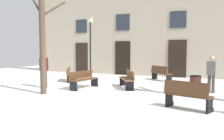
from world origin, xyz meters
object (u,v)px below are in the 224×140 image
at_px(bench_back_to_back_left, 187,95).
at_px(bench_facing_shops, 84,79).
at_px(bench_by_litter_bin, 161,73).
at_px(litter_bin, 195,86).
at_px(bench_near_lamp, 71,74).
at_px(person_strolling, 44,68).
at_px(person_by_shop_door, 212,72).
at_px(streetlamp, 90,40).
at_px(tree_near_facade, 43,29).
at_px(bench_back_to_back_right, 127,79).

relative_size(bench_back_to_back_left, bench_facing_shops, 0.85).
distance_m(bench_back_to_back_left, bench_by_litter_bin, 7.60).
height_order(litter_bin, bench_near_lamp, litter_bin).
relative_size(person_strolling, person_by_shop_door, 1.07).
xyz_separation_m(litter_bin, bench_by_litter_bin, (-2.63, 4.78, 0.01)).
bearing_deg(litter_bin, bench_near_lamp, 164.15).
distance_m(bench_facing_shops, person_by_shop_door, 5.93).
relative_size(streetlamp, bench_back_to_back_left, 2.64).
distance_m(bench_by_litter_bin, bench_near_lamp, 5.47).
xyz_separation_m(litter_bin, person_strolling, (-7.14, -0.63, 0.55)).
bearing_deg(tree_near_facade, streetlamp, 103.36).
xyz_separation_m(tree_near_facade, bench_facing_shops, (0.77, 2.01, -2.35)).
bearing_deg(bench_back_to_back_right, person_by_shop_door, 62.39).
distance_m(streetlamp, bench_near_lamp, 3.45).
xyz_separation_m(tree_near_facade, bench_near_lamp, (-1.39, 4.09, -2.35)).
bearing_deg(bench_near_lamp, streetlamp, -23.36).
bearing_deg(bench_near_lamp, tree_near_facade, 170.62).
height_order(tree_near_facade, person_strolling, tree_near_facade).
height_order(tree_near_facade, bench_by_litter_bin, tree_near_facade).
relative_size(litter_bin, person_strolling, 0.49).
bearing_deg(bench_by_litter_bin, streetlamp, 37.65).
bearing_deg(bench_facing_shops, bench_back_to_back_right, -55.02).
bearing_deg(bench_facing_shops, litter_bin, -84.42).
bearing_deg(bench_by_litter_bin, bench_back_to_back_right, 117.14).
bearing_deg(bench_facing_shops, person_by_shop_door, -70.76).
distance_m(bench_facing_shops, person_strolling, 2.08).
xyz_separation_m(bench_facing_shops, person_strolling, (-1.89, -0.65, 0.54)).
xyz_separation_m(streetlamp, litter_bin, (7.63, -4.83, -2.11)).
xyz_separation_m(bench_back_to_back_left, bench_back_to_back_right, (-3.41, 3.40, -0.01)).
relative_size(streetlamp, bench_near_lamp, 2.53).
bearing_deg(bench_by_litter_bin, litter_bin, 157.03).
relative_size(bench_back_to_back_left, person_strolling, 0.89).
bearing_deg(person_by_shop_door, tree_near_facade, 39.20).
xyz_separation_m(bench_back_to_back_left, bench_by_litter_bin, (-2.69, 7.11, -0.02)).
relative_size(bench_by_litter_bin, person_by_shop_door, 0.91).
bearing_deg(person_strolling, tree_near_facade, -65.75).
bearing_deg(bench_near_lamp, bench_back_to_back_left, -148.85).
bearing_deg(bench_near_lamp, bench_facing_shops, -162.14).
xyz_separation_m(streetlamp, bench_back_to_back_left, (7.69, -7.16, -2.08)).
xyz_separation_m(bench_by_litter_bin, person_by_shop_door, (3.14, -3.39, 0.46)).
bearing_deg(person_by_shop_door, person_strolling, 26.66).
relative_size(bench_back_to_back_left, bench_back_to_back_right, 0.88).
distance_m(litter_bin, bench_back_to_back_right, 3.53).
bearing_deg(person_strolling, bench_facing_shops, 3.46).
relative_size(streetlamp, bench_back_to_back_right, 2.32).
bearing_deg(tree_near_facade, person_strolling, 129.85).
relative_size(tree_near_facade, bench_near_lamp, 3.19).
distance_m(bench_back_to_back_right, person_strolling, 4.19).
distance_m(streetlamp, bench_by_litter_bin, 5.42).
xyz_separation_m(tree_near_facade, bench_back_to_back_right, (2.66, 3.06, -2.34)).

